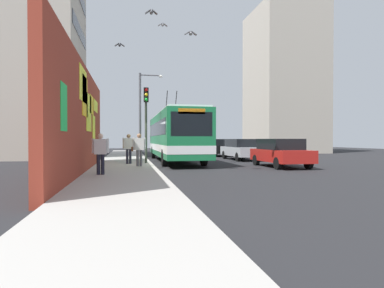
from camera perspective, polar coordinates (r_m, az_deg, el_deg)
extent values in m
plane|color=#232326|center=(18.63, -6.86, -3.96)|extent=(80.00, 80.00, 0.00)
cube|color=#ADA8A0|center=(18.57, -11.80, -3.75)|extent=(48.00, 3.20, 0.15)
cube|color=maroon|center=(14.99, -18.70, 3.93)|extent=(14.66, 0.30, 4.75)
cube|color=yellow|center=(17.22, -17.22, 6.59)|extent=(1.69, 0.02, 0.93)
cube|color=yellow|center=(19.39, -16.54, 6.36)|extent=(2.08, 0.02, 0.65)
cube|color=yellow|center=(16.02, -17.65, 5.25)|extent=(1.86, 0.02, 1.74)
cube|color=green|center=(10.02, -21.56, 6.03)|extent=(0.92, 0.02, 1.37)
cube|color=yellow|center=(14.69, -18.28, 7.92)|extent=(1.67, 0.02, 1.70)
cube|color=yellow|center=(18.21, -16.85, 2.67)|extent=(1.23, 0.02, 1.34)
cube|color=yellow|center=(14.22, -18.56, 9.79)|extent=(2.08, 0.02, 1.39)
cube|color=#B2A899|center=(31.34, -26.18, 15.11)|extent=(8.97, 7.51, 18.67)
cube|color=black|center=(29.75, -19.03, 6.27)|extent=(7.63, 0.04, 1.10)
cube|color=black|center=(30.22, -19.06, 12.31)|extent=(7.63, 0.04, 1.10)
cube|color=black|center=(31.02, -19.09, 18.11)|extent=(7.63, 0.04, 1.10)
cube|color=#B2A899|center=(41.09, 15.86, 10.45)|extent=(8.17, 7.51, 16.90)
cube|color=black|center=(42.45, 20.40, 4.61)|extent=(6.94, 0.04, 1.10)
cube|color=black|center=(42.78, 20.42, 8.89)|extent=(6.94, 0.04, 1.10)
cube|color=black|center=(43.35, 20.44, 13.08)|extent=(6.94, 0.04, 1.10)
cube|color=black|center=(44.15, 20.46, 17.14)|extent=(6.94, 0.04, 1.10)
cube|color=#19723F|center=(22.71, -3.09, 1.55)|extent=(12.54, 2.55, 2.78)
cube|color=silver|center=(22.78, -3.10, 5.21)|extent=(12.04, 2.35, 0.12)
cube|color=white|center=(22.72, -3.09, -0.57)|extent=(12.56, 2.57, 0.44)
cube|color=black|center=(16.56, -0.04, 3.52)|extent=(0.04, 2.17, 1.25)
cube|color=black|center=(22.72, -3.10, 2.60)|extent=(11.54, 2.58, 0.89)
cube|color=orange|center=(16.62, -0.05, 5.77)|extent=(0.06, 1.40, 0.28)
cylinder|color=black|center=(24.76, -2.91, 6.80)|extent=(1.43, 0.06, 2.00)
cylinder|color=black|center=(24.67, -4.53, 6.82)|extent=(1.43, 0.06, 2.00)
cylinder|color=black|center=(19.00, 2.07, -2.35)|extent=(1.00, 0.28, 1.00)
cylinder|color=black|center=(18.61, -4.87, -2.42)|extent=(1.00, 0.28, 1.00)
cylinder|color=black|center=(26.87, -1.86, -1.43)|extent=(1.00, 0.28, 1.00)
cylinder|color=black|center=(26.60, -6.78, -1.46)|extent=(1.00, 0.28, 1.00)
cube|color=#B21E19|center=(18.85, 15.29, -1.94)|extent=(4.33, 1.93, 0.66)
cube|color=black|center=(18.91, 15.18, -0.03)|extent=(2.60, 1.73, 0.60)
cylinder|color=black|center=(18.03, 19.78, -3.14)|extent=(0.64, 0.22, 0.64)
cylinder|color=black|center=(17.21, 14.83, -3.30)|extent=(0.64, 0.22, 0.64)
cylinder|color=black|center=(20.53, 15.66, -2.65)|extent=(0.64, 0.22, 0.64)
cylinder|color=black|center=(19.81, 11.20, -2.76)|extent=(0.64, 0.22, 0.64)
cube|color=#B7B7BC|center=(24.81, 8.60, -1.27)|extent=(4.94, 1.81, 0.66)
cube|color=black|center=(24.89, 8.53, 0.18)|extent=(2.96, 1.63, 0.60)
cylinder|color=black|center=(23.61, 11.78, -2.19)|extent=(0.64, 0.22, 0.64)
cylinder|color=black|center=(23.03, 8.09, -2.25)|extent=(0.64, 0.22, 0.64)
cylinder|color=black|center=(26.63, 9.05, -1.84)|extent=(0.64, 0.22, 0.64)
cylinder|color=black|center=(26.12, 5.72, -1.89)|extent=(0.64, 0.22, 0.64)
cube|color=black|center=(30.25, 4.94, -0.90)|extent=(4.09, 1.84, 0.66)
cube|color=black|center=(30.31, 4.89, 0.30)|extent=(2.45, 1.66, 0.60)
cylinder|color=black|center=(29.21, 7.22, -1.61)|extent=(0.64, 0.22, 0.64)
cylinder|color=black|center=(28.74, 4.11, -1.64)|extent=(0.64, 0.22, 0.64)
cylinder|color=black|center=(31.78, 5.68, -1.41)|extent=(0.64, 0.22, 0.64)
cylinder|color=black|center=(31.35, 2.81, -1.44)|extent=(0.64, 0.22, 0.64)
cube|color=white|center=(35.90, 2.34, -0.63)|extent=(4.14, 1.87, 0.66)
cube|color=black|center=(35.97, 2.31, 0.38)|extent=(2.48, 1.68, 0.60)
cylinder|color=black|center=(34.80, 4.20, -1.22)|extent=(0.64, 0.22, 0.64)
cylinder|color=black|center=(34.39, 1.52, -1.24)|extent=(0.64, 0.22, 0.64)
cylinder|color=black|center=(37.44, 3.09, -1.08)|extent=(0.64, 0.22, 0.64)
cylinder|color=black|center=(37.06, 0.59, -1.09)|extent=(0.64, 0.22, 0.64)
cylinder|color=#1E1E2D|center=(13.39, -15.41, -3.47)|extent=(0.14, 0.14, 0.81)
cylinder|color=#1E1E2D|center=(13.41, -16.11, -3.46)|extent=(0.14, 0.14, 0.81)
cube|color=silver|center=(13.37, -15.77, -0.45)|extent=(0.22, 0.47, 0.60)
cylinder|color=silver|center=(13.35, -14.55, -0.32)|extent=(0.09, 0.09, 0.57)
cylinder|color=silver|center=(13.39, -16.99, -0.32)|extent=(0.09, 0.09, 0.57)
sphere|color=beige|center=(13.36, -15.78, 1.32)|extent=(0.22, 0.22, 0.22)
cylinder|color=#1E1E2D|center=(18.98, -10.78, -2.15)|extent=(0.14, 0.14, 0.84)
cylinder|color=#1E1E2D|center=(18.98, -11.30, -2.15)|extent=(0.14, 0.14, 0.84)
cube|color=silver|center=(18.96, -11.05, 0.07)|extent=(0.22, 0.49, 0.63)
cylinder|color=silver|center=(18.96, -10.16, 0.17)|extent=(0.09, 0.09, 0.60)
cylinder|color=silver|center=(18.96, -11.94, 0.17)|extent=(0.09, 0.09, 0.60)
sphere|color=#936B4C|center=(18.96, -11.05, 1.37)|extent=(0.23, 0.23, 0.23)
cylinder|color=#595960|center=(17.20, -8.96, -2.45)|extent=(0.14, 0.14, 0.84)
cylinder|color=#595960|center=(17.20, -9.53, -2.45)|extent=(0.14, 0.14, 0.84)
cube|color=silver|center=(17.18, -9.25, 0.01)|extent=(0.22, 0.49, 0.63)
cylinder|color=silver|center=(17.19, -8.26, 0.11)|extent=(0.09, 0.09, 0.60)
cylinder|color=silver|center=(17.17, -10.23, 0.11)|extent=(0.09, 0.09, 0.60)
sphere|color=#936B4C|center=(17.18, -9.25, 1.44)|extent=(0.23, 0.23, 0.23)
cube|color=#593319|center=(17.17, -10.47, -0.88)|extent=(0.14, 0.10, 0.24)
cylinder|color=#2D382D|center=(19.34, -8.08, 3.24)|extent=(0.14, 0.14, 4.44)
cube|color=black|center=(19.27, -8.06, 8.53)|extent=(0.20, 0.28, 0.84)
sphere|color=red|center=(19.20, -8.04, 9.40)|extent=(0.18, 0.18, 0.18)
sphere|color=yellow|center=(19.16, -8.04, 8.58)|extent=(0.18, 0.18, 0.18)
sphere|color=green|center=(19.13, -8.04, 7.75)|extent=(0.18, 0.18, 0.18)
cylinder|color=#4C4C51|center=(26.04, -9.11, 5.03)|extent=(0.18, 0.18, 6.64)
cylinder|color=#4C4C51|center=(26.50, -7.30, 11.88)|extent=(0.10, 1.65, 0.10)
ellipsoid|color=silver|center=(26.56, -5.48, 11.75)|extent=(0.44, 0.28, 0.20)
ellipsoid|color=gray|center=(14.78, -0.23, 18.78)|extent=(0.32, 0.14, 0.12)
cube|color=gray|center=(14.81, 0.33, 18.86)|extent=(0.20, 0.25, 0.16)
cube|color=gray|center=(14.76, -0.79, 18.92)|extent=(0.20, 0.25, 0.16)
ellipsoid|color=gray|center=(19.33, -5.16, 20.05)|extent=(0.32, 0.14, 0.12)
cube|color=gray|center=(19.36, -4.72, 20.12)|extent=(0.20, 0.24, 0.17)
cube|color=gray|center=(19.33, -5.60, 20.14)|extent=(0.20, 0.24, 0.17)
ellipsoid|color=#47474C|center=(18.87, -12.59, 16.55)|extent=(0.32, 0.14, 0.12)
cube|color=#47474C|center=(18.87, -12.15, 16.64)|extent=(0.20, 0.25, 0.17)
cube|color=#47474C|center=(18.88, -13.03, 16.63)|extent=(0.20, 0.25, 0.17)
ellipsoid|color=slate|center=(14.94, -7.15, 21.90)|extent=(0.32, 0.14, 0.12)
cube|color=slate|center=(14.96, -6.58, 21.99)|extent=(0.20, 0.24, 0.18)
cube|color=slate|center=(14.94, -7.73, 22.02)|extent=(0.20, 0.24, 0.18)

